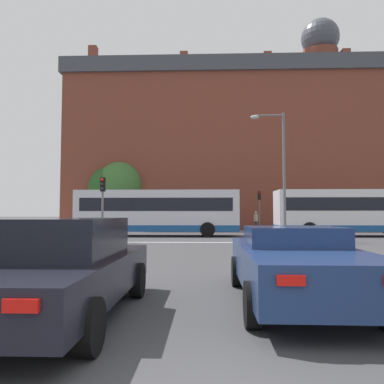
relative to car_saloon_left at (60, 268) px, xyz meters
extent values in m
cube|color=silver|center=(1.70, 14.92, -0.75)|extent=(7.67, 0.30, 0.01)
cube|color=gray|center=(1.70, 28.44, -0.75)|extent=(68.52, 2.50, 0.01)
cube|color=brown|center=(4.43, 37.82, 7.14)|extent=(33.13, 14.00, 15.79)
cube|color=#42444C|center=(4.43, 37.82, 15.83)|extent=(33.80, 14.56, 1.59)
cube|color=brown|center=(-10.21, 34.61, 18.01)|extent=(0.90, 0.90, 2.77)
cube|color=brown|center=(-4.93, 39.38, 18.01)|extent=(0.90, 0.90, 2.77)
cube|color=brown|center=(-0.18, 36.42, 18.01)|extent=(0.90, 0.90, 2.77)
cube|color=brown|center=(4.04, 39.35, 18.01)|extent=(0.90, 0.90, 2.77)
cube|color=brown|center=(9.42, 36.77, 18.01)|extent=(0.90, 0.90, 2.77)
cube|color=brown|center=(13.89, 36.07, 18.01)|extent=(0.90, 0.90, 2.77)
cube|color=brown|center=(18.18, 36.36, 18.01)|extent=(0.90, 0.90, 2.77)
cylinder|color=brown|center=(15.83, 37.82, 18.27)|extent=(3.94, 3.94, 3.28)
sphere|color=#42444C|center=(15.83, 37.82, 21.55)|extent=(4.38, 4.38, 4.38)
cube|color=black|center=(0.00, 0.01, -0.14)|extent=(1.91, 4.67, 0.59)
cube|color=black|center=(0.00, -0.03, 0.45)|extent=(1.64, 2.10, 0.58)
cylinder|color=black|center=(-0.90, 1.46, -0.44)|extent=(0.22, 0.64, 0.64)
cylinder|color=black|center=(0.91, 1.46, -0.44)|extent=(0.22, 0.64, 0.64)
cylinder|color=black|center=(0.90, -1.44, -0.44)|extent=(0.22, 0.64, 0.64)
cube|color=red|center=(0.58, -2.34, 0.01)|extent=(0.32, 0.05, 0.12)
cube|color=navy|center=(3.77, 1.11, -0.11)|extent=(1.98, 4.84, 0.66)
cube|color=navy|center=(3.77, 1.23, 0.40)|extent=(1.66, 1.47, 0.35)
cylinder|color=black|center=(2.88, 2.61, -0.44)|extent=(0.23, 0.64, 0.64)
cylinder|color=black|center=(4.71, 2.58, -0.44)|extent=(0.23, 0.64, 0.64)
cylinder|color=black|center=(2.84, -0.37, -0.44)|extent=(0.23, 0.64, 0.64)
cube|color=red|center=(3.15, -1.31, 0.06)|extent=(0.32, 0.05, 0.12)
cube|color=silver|center=(-1.16, 20.86, 1.02)|extent=(11.36, 2.50, 2.85)
cube|color=#194C8E|center=(-1.16, 20.86, -0.19)|extent=(11.38, 2.52, 0.44)
cube|color=black|center=(-1.16, 20.86, 1.45)|extent=(10.45, 2.53, 0.90)
cylinder|color=black|center=(2.37, 22.06, -0.26)|extent=(1.00, 0.28, 1.00)
cylinder|color=black|center=(2.37, 19.66, -0.26)|extent=(1.00, 0.28, 1.00)
cylinder|color=black|center=(-4.68, 22.06, -0.26)|extent=(1.00, 0.28, 1.00)
cylinder|color=black|center=(-4.68, 19.66, -0.26)|extent=(1.00, 0.28, 1.00)
cube|color=silver|center=(12.43, 21.09, 1.03)|extent=(10.36, 2.47, 2.88)
cube|color=#194C8E|center=(12.43, 21.09, -0.19)|extent=(10.38, 2.49, 0.44)
cube|color=black|center=(12.43, 21.09, 1.47)|extent=(9.53, 2.50, 0.90)
cylinder|color=black|center=(9.22, 22.28, -0.26)|extent=(1.00, 0.28, 1.00)
cylinder|color=black|center=(9.22, 19.90, -0.26)|extent=(1.00, 0.28, 1.00)
cylinder|color=slate|center=(-3.58, 15.28, 0.65)|extent=(0.12, 0.12, 2.82)
cube|color=black|center=(-3.58, 15.28, 2.46)|extent=(0.26, 0.20, 0.80)
sphere|color=red|center=(-3.58, 15.15, 2.72)|extent=(0.17, 0.17, 0.17)
sphere|color=black|center=(-3.58, 15.15, 2.46)|extent=(0.17, 0.17, 0.17)
sphere|color=black|center=(-3.58, 15.15, 2.21)|extent=(0.17, 0.17, 0.17)
cylinder|color=slate|center=(7.08, 28.08, 0.65)|extent=(0.12, 0.12, 2.81)
cube|color=black|center=(7.08, 28.08, 2.45)|extent=(0.26, 0.20, 0.80)
sphere|color=red|center=(7.08, 27.95, 2.71)|extent=(0.17, 0.17, 0.17)
sphere|color=black|center=(7.08, 27.95, 2.45)|extent=(0.17, 0.17, 0.17)
sphere|color=black|center=(7.08, 27.95, 2.20)|extent=(0.17, 0.17, 0.17)
cylinder|color=slate|center=(6.79, 16.14, 2.98)|extent=(0.16, 0.16, 7.47)
cylinder|color=slate|center=(5.95, 16.14, 6.57)|extent=(1.67, 0.10, 0.10)
ellipsoid|color=#B2B2B7|center=(5.12, 16.14, 6.47)|extent=(0.50, 0.36, 0.22)
cylinder|color=#333851|center=(-7.01, 29.12, -0.37)|extent=(0.13, 0.13, 0.77)
cylinder|color=#333851|center=(-7.06, 28.96, -0.37)|extent=(0.13, 0.13, 0.77)
cube|color=tan|center=(-7.03, 29.04, 0.32)|extent=(0.32, 0.45, 0.61)
sphere|color=tan|center=(-7.03, 29.04, 0.74)|extent=(0.23, 0.23, 0.23)
cylinder|color=#333851|center=(6.88, 29.26, -0.32)|extent=(0.13, 0.13, 0.86)
cylinder|color=#333851|center=(6.94, 29.10, -0.32)|extent=(0.13, 0.13, 0.86)
cube|color=tan|center=(6.91, 29.18, 0.45)|extent=(0.34, 0.45, 0.68)
sphere|color=tan|center=(6.91, 29.18, 0.92)|extent=(0.26, 0.26, 0.26)
cylinder|color=#4C3823|center=(-7.31, 30.92, 0.46)|extent=(0.36, 0.36, 2.43)
ellipsoid|color=#285623|center=(-7.31, 30.92, 3.35)|extent=(3.95, 3.95, 4.15)
cylinder|color=#4C3823|center=(-6.27, 30.96, 0.46)|extent=(0.36, 0.36, 2.42)
ellipsoid|color=#3D7033|center=(-6.27, 30.96, 3.57)|extent=(4.48, 4.48, 4.71)
camera|label=1|loc=(2.18, -5.59, 0.81)|focal=35.00mm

